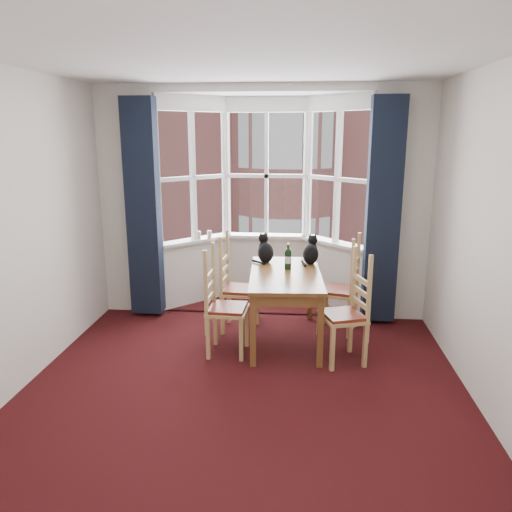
# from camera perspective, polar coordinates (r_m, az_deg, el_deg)

# --- Properties ---
(floor) EXTENTS (4.50, 4.50, 0.00)m
(floor) POSITION_cam_1_polar(r_m,az_deg,el_deg) (4.40, -1.81, -16.79)
(floor) COLOR black
(floor) RESTS_ON ground
(ceiling) EXTENTS (4.50, 4.50, 0.00)m
(ceiling) POSITION_cam_1_polar(r_m,az_deg,el_deg) (3.82, -2.16, 22.21)
(ceiling) COLOR white
(ceiling) RESTS_ON floor
(wall_right) EXTENTS (0.00, 4.50, 4.50)m
(wall_right) POSITION_cam_1_polar(r_m,az_deg,el_deg) (4.14, 26.69, 0.58)
(wall_right) COLOR silver
(wall_right) RESTS_ON floor
(wall_near) EXTENTS (4.00, 0.00, 4.00)m
(wall_near) POSITION_cam_1_polar(r_m,az_deg,el_deg) (1.79, -11.23, -14.81)
(wall_near) COLOR silver
(wall_near) RESTS_ON floor
(wall_back_pier_left) EXTENTS (0.70, 0.12, 2.80)m
(wall_back_pier_left) POSITION_cam_1_polar(r_m,az_deg,el_deg) (6.42, -14.24, 5.96)
(wall_back_pier_left) COLOR silver
(wall_back_pier_left) RESTS_ON floor
(wall_back_pier_right) EXTENTS (0.70, 0.12, 2.80)m
(wall_back_pier_right) POSITION_cam_1_polar(r_m,az_deg,el_deg) (6.17, 16.20, 5.52)
(wall_back_pier_right) COLOR silver
(wall_back_pier_right) RESTS_ON floor
(bay_window) EXTENTS (2.76, 0.94, 2.80)m
(bay_window) POSITION_cam_1_polar(r_m,az_deg,el_deg) (6.58, 1.03, 6.57)
(bay_window) COLOR white
(bay_window) RESTS_ON floor
(curtain_left) EXTENTS (0.38, 0.22, 2.60)m
(curtain_left) POSITION_cam_1_polar(r_m,az_deg,el_deg) (6.19, -12.74, 5.29)
(curtain_left) COLOR black
(curtain_left) RESTS_ON floor
(curtain_right) EXTENTS (0.38, 0.22, 2.60)m
(curtain_right) POSITION_cam_1_polar(r_m,az_deg,el_deg) (5.97, 14.31, 4.88)
(curtain_right) COLOR black
(curtain_right) RESTS_ON floor
(dining_table) EXTENTS (0.84, 1.45, 0.77)m
(dining_table) POSITION_cam_1_polar(r_m,az_deg,el_deg) (5.42, 3.37, -2.91)
(dining_table) COLOR brown
(dining_table) RESTS_ON floor
(chair_left_near) EXTENTS (0.42, 0.44, 0.92)m
(chair_left_near) POSITION_cam_1_polar(r_m,az_deg,el_deg) (5.19, -4.26, -6.12)
(chair_left_near) COLOR tan
(chair_left_near) RESTS_ON floor
(chair_left_far) EXTENTS (0.43, 0.45, 0.92)m
(chair_left_far) POSITION_cam_1_polar(r_m,az_deg,el_deg) (5.78, -2.73, -3.96)
(chair_left_far) COLOR tan
(chair_left_far) RESTS_ON floor
(chair_right_near) EXTENTS (0.51, 0.52, 0.92)m
(chair_right_near) POSITION_cam_1_polar(r_m,az_deg,el_deg) (5.08, 10.85, -6.77)
(chair_right_near) COLOR tan
(chair_right_near) RESTS_ON floor
(chair_right_far) EXTENTS (0.50, 0.51, 0.92)m
(chair_right_far) POSITION_cam_1_polar(r_m,az_deg,el_deg) (5.79, 10.26, -4.14)
(chair_right_far) COLOR tan
(chair_right_far) RESTS_ON floor
(cat_left) EXTENTS (0.26, 0.30, 0.35)m
(cat_left) POSITION_cam_1_polar(r_m,az_deg,el_deg) (5.80, 1.08, 0.60)
(cat_left) COLOR black
(cat_left) RESTS_ON dining_table
(cat_right) EXTENTS (0.23, 0.29, 0.35)m
(cat_right) POSITION_cam_1_polar(r_m,az_deg,el_deg) (5.76, 6.30, 0.42)
(cat_right) COLOR black
(cat_right) RESTS_ON dining_table
(wine_bottle) EXTENTS (0.07, 0.07, 0.29)m
(wine_bottle) POSITION_cam_1_polar(r_m,az_deg,el_deg) (5.51, 3.68, -0.22)
(wine_bottle) COLOR black
(wine_bottle) RESTS_ON dining_table
(candle_tall) EXTENTS (0.06, 0.06, 0.11)m
(candle_tall) POSITION_cam_1_polar(r_m,az_deg,el_deg) (6.63, -6.59, 2.37)
(candle_tall) COLOR white
(candle_tall) RESTS_ON bay_window
(candle_short) EXTENTS (0.06, 0.06, 0.11)m
(candle_short) POSITION_cam_1_polar(r_m,az_deg,el_deg) (6.63, -5.35, 2.42)
(candle_short) COLOR white
(candle_short) RESTS_ON bay_window
(street) EXTENTS (80.00, 80.00, 0.00)m
(street) POSITION_cam_1_polar(r_m,az_deg,el_deg) (36.94, 4.35, 1.11)
(street) COLOR #333335
(street) RESTS_ON ground
(tenement_building) EXTENTS (18.40, 7.80, 15.20)m
(tenement_building) POSITION_cam_1_polar(r_m,az_deg,el_deg) (17.78, 3.76, 11.91)
(tenement_building) COLOR #A35B54
(tenement_building) RESTS_ON street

